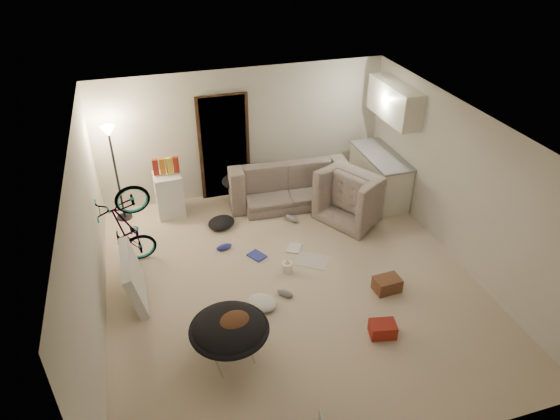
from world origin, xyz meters
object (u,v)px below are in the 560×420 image
object	(u,v)px
sofa	(285,184)
drink_case_a	(387,284)
kitchen_counter	(379,177)
armchair	(360,198)
mini_fridge	(169,194)
juicer	(287,266)
drink_case_b	(383,329)
tv_box	(134,277)
floor_lamp	(112,154)
saucer_chair	(230,335)
bicycle	(131,244)

from	to	relation	value
sofa	drink_case_a	size ratio (longest dim) A/B	5.76
kitchen_counter	armchair	distance (m)	0.80
mini_fridge	juicer	size ratio (longest dim) A/B	3.37
drink_case_b	juicer	bearing A→B (deg)	128.03
sofa	tv_box	size ratio (longest dim) A/B	2.03
sofa	mini_fridge	distance (m)	2.21
mini_fridge	floor_lamp	bearing A→B (deg)	170.88
floor_lamp	drink_case_a	distance (m)	5.07
saucer_chair	drink_case_b	world-z (taller)	saucer_chair
tv_box	mini_fridge	bearing A→B (deg)	70.16
juicer	drink_case_b	bearing A→B (deg)	-63.54
sofa	juicer	distance (m)	2.28
bicycle	juicer	distance (m)	2.50
saucer_chair	juicer	xyz separation A→B (m)	(1.22, 1.47, -0.32)
kitchen_counter	tv_box	xyz separation A→B (m)	(-4.73, -1.63, -0.08)
drink_case_b	kitchen_counter	bearing A→B (deg)	76.47
sofa	mini_fridge	size ratio (longest dim) A/B	2.72
bicycle	drink_case_b	xyz separation A→B (m)	(3.14, -2.55, -0.30)
kitchen_counter	sofa	xyz separation A→B (m)	(-1.77, 0.45, -0.11)
saucer_chair	tv_box	bearing A→B (deg)	124.88
floor_lamp	tv_box	bearing A→B (deg)	-87.49
floor_lamp	drink_case_b	xyz separation A→B (m)	(3.24, -4.04, -1.21)
kitchen_counter	armchair	world-z (taller)	kitchen_counter
saucer_chair	drink_case_a	world-z (taller)	saucer_chair
mini_fridge	drink_case_b	xyz separation A→B (m)	(2.39, -3.94, -0.31)
floor_lamp	bicycle	world-z (taller)	floor_lamp
sofa	drink_case_a	xyz separation A→B (m)	(0.66, -3.03, -0.22)
sofa	juicer	size ratio (longest dim) A/B	9.17
kitchen_counter	sofa	size ratio (longest dim) A/B	0.67
bicycle	mini_fridge	bearing A→B (deg)	-33.03
sofa	tv_box	distance (m)	3.62
saucer_chair	drink_case_b	bearing A→B (deg)	-5.28
kitchen_counter	tv_box	size ratio (longest dim) A/B	1.36
saucer_chair	drink_case_b	distance (m)	2.08
saucer_chair	juicer	distance (m)	1.94
drink_case_a	juicer	bearing A→B (deg)	143.27
kitchen_counter	drink_case_a	size ratio (longest dim) A/B	3.87
kitchen_counter	drink_case_b	distance (m)	3.76
floor_lamp	mini_fridge	distance (m)	1.24
bicycle	saucer_chair	size ratio (longest dim) A/B	1.51
drink_case_b	mini_fridge	bearing A→B (deg)	132.81
juicer	tv_box	bearing A→B (deg)	177.63
floor_lamp	drink_case_b	world-z (taller)	floor_lamp
floor_lamp	tv_box	xyz separation A→B (m)	(0.10, -2.28, -0.94)
tv_box	juicer	xyz separation A→B (m)	(2.31, -0.10, -0.26)
bicycle	drink_case_a	xyz separation A→B (m)	(3.62, -1.75, -0.29)
mini_fridge	drink_case_b	size ratio (longest dim) A/B	2.37
saucer_chair	tv_box	distance (m)	1.91
tv_box	drink_case_a	size ratio (longest dim) A/B	2.84
bicycle	kitchen_counter	bearing A→B (deg)	-84.58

